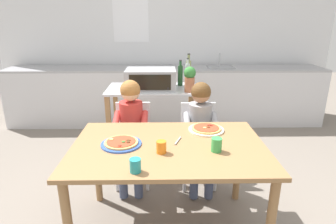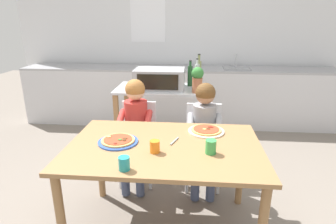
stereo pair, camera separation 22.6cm
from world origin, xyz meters
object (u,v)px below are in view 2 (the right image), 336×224
potted_herb_plant (197,79)px  pizza_plate_cream (206,130)px  dining_chair_right (203,139)px  pizza_plate_blue_rimmed (118,141)px  toaster_oven (160,79)px  serving_spoon (174,141)px  bottle_clear_vinegar (199,72)px  dining_table (164,156)px  child_in_red_shirt (135,122)px  drinking_cup_green (211,147)px  kitchen_island_cart (161,112)px  dining_chair_left (138,136)px  drinking_cup_orange (155,147)px  drinking_cup_teal (124,163)px  child_in_grey_shirt (204,126)px  bottle_brown_beer (190,75)px  bottle_dark_olive_oil (197,75)px

potted_herb_plant → pizza_plate_cream: (0.07, -0.79, -0.26)m
dining_chair_right → pizza_plate_blue_rimmed: dining_chair_right is taller
toaster_oven → serving_spoon: (0.25, -1.17, -0.22)m
bottle_clear_vinegar → potted_herb_plant: bottle_clear_vinegar is taller
dining_table → dining_chair_right: dining_chair_right is taller
child_in_red_shirt → drinking_cup_green: size_ratio=10.91×
kitchen_island_cart → pizza_plate_cream: bearing=-64.0°
dining_chair_left → drinking_cup_orange: size_ratio=9.46×
toaster_oven → serving_spoon: toaster_oven is taller
dining_chair_left → dining_table: bearing=-65.2°
serving_spoon → dining_chair_right: bearing=70.0°
drinking_cup_teal → bottle_clear_vinegar: bearing=75.4°
dining_table → pizza_plate_cream: pizza_plate_cream is taller
child_in_red_shirt → child_in_grey_shirt: 0.66m
dining_chair_left → drinking_cup_teal: size_ratio=9.55×
dining_table → serving_spoon: (0.07, 0.06, 0.10)m
toaster_oven → serving_spoon: 1.21m
dining_table → bottle_brown_beer: bearing=83.3°
bottle_dark_olive_oil → drinking_cup_orange: bearing=-101.6°
pizza_plate_cream → bottle_clear_vinegar: bearing=92.7°
potted_herb_plant → dining_table: 1.15m
bottle_clear_vinegar → pizza_plate_cream: size_ratio=1.25×
bottle_clear_vinegar → drinking_cup_green: bearing=-87.5°
toaster_oven → potted_herb_plant: 0.45m
bottle_dark_olive_oil → drinking_cup_green: bottle_dark_olive_oil is taller
potted_herb_plant → drinking_cup_orange: size_ratio=3.16×
toaster_oven → dining_chair_left: bearing=-109.2°
toaster_oven → drinking_cup_green: 1.43m
dining_table → dining_chair_left: 0.84m
pizza_plate_cream → drinking_cup_green: 0.38m
potted_herb_plant → pizza_plate_blue_rimmed: potted_herb_plant is taller
kitchen_island_cart → drinking_cup_teal: bearing=-91.5°
drinking_cup_teal → potted_herb_plant: bearing=72.7°
bottle_dark_olive_oil → drinking_cup_orange: bottle_dark_olive_oil is taller
dining_chair_left → kitchen_island_cart: bearing=70.4°
bottle_clear_vinegar → pizza_plate_blue_rimmed: size_ratio=1.24×
child_in_grey_shirt → drinking_cup_green: bearing=-88.9°
dining_chair_right → pizza_plate_cream: bearing=-90.0°
serving_spoon → bottle_dark_olive_oil: bearing=82.2°
bottle_dark_olive_oil → child_in_grey_shirt: 0.77m
potted_herb_plant → drinking_cup_teal: size_ratio=3.19×
drinking_cup_green → pizza_plate_cream: bearing=92.0°
pizza_plate_blue_rimmed → drinking_cup_orange: size_ratio=3.42×
potted_herb_plant → dining_chair_left: bearing=-151.5°
child_in_red_shirt → drinking_cup_orange: 0.81m
pizza_plate_blue_rimmed → pizza_plate_cream: 0.71m
kitchen_island_cart → bottle_dark_olive_oil: 0.59m
child_in_red_shirt → drinking_cup_green: (0.67, -0.73, 0.12)m
dining_chair_left → child_in_grey_shirt: size_ratio=0.78×
toaster_oven → child_in_red_shirt: bearing=-105.6°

